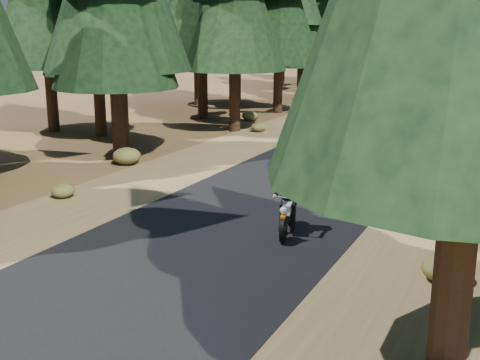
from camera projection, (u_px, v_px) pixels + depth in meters
name	position (u px, v px, depth m)	size (l,w,h in m)	color
ground	(211.00, 240.00, 13.88)	(120.00, 120.00, 0.00)	#462D19
road	(291.00, 190.00, 18.23)	(6.00, 100.00, 0.01)	black
shoulder_l	(163.00, 174.00, 20.19)	(3.20, 100.00, 0.01)	brown
shoulder_r	(449.00, 209.00, 16.27)	(3.20, 100.00, 0.01)	brown
understory_shrubs	(333.00, 178.00, 18.57)	(15.65, 30.11, 0.60)	#474C1E
rider_lead	(288.00, 211.00, 14.17)	(0.97, 1.97, 1.69)	silver
rider_follow	(291.00, 155.00, 20.61)	(0.56, 1.81, 1.61)	#A20B0A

